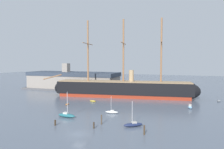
# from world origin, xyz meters

# --- Properties ---
(ground_plane) EXTENTS (400.00, 400.00, 0.00)m
(ground_plane) POSITION_xyz_m (0.00, 0.00, 0.00)
(ground_plane) COLOR slate
(tall_ship) EXTENTS (67.67, 18.47, 32.70)m
(tall_ship) POSITION_xyz_m (-5.71, 48.38, 3.56)
(tall_ship) COLOR maroon
(tall_ship) RESTS_ON ground
(sailboat_foreground_left) EXTENTS (5.49, 1.99, 7.02)m
(sailboat_foreground_left) POSITION_xyz_m (-9.91, 10.96, 0.59)
(sailboat_foreground_left) COLOR #236670
(sailboat_foreground_left) RESTS_ON ground
(sailboat_foreground_right) EXTENTS (4.62, 3.90, 6.11)m
(sailboat_foreground_right) POSITION_xyz_m (9.39, 9.18, 0.51)
(sailboat_foreground_right) COLOR #1E284C
(sailboat_foreground_right) RESTS_ON ground
(sailboat_near_centre) EXTENTS (3.99, 1.66, 5.04)m
(sailboat_near_centre) POSITION_xyz_m (0.04, 19.61, 0.42)
(sailboat_near_centre) COLOR silver
(sailboat_near_centre) RESTS_ON ground
(dinghy_mid_left) EXTENTS (1.04, 2.03, 0.46)m
(dinghy_mid_left) POSITION_xyz_m (-18.92, 25.53, 0.23)
(dinghy_mid_left) COLOR orange
(dinghy_mid_left) RESTS_ON ground
(dinghy_alongside_bow) EXTENTS (2.42, 1.09, 0.57)m
(dinghy_alongside_bow) POSITION_xyz_m (-13.07, 33.88, 0.29)
(dinghy_alongside_bow) COLOR gold
(dinghy_alongside_bow) RESTS_ON ground
(motorboat_alongside_stern) EXTENTS (1.62, 3.17, 1.27)m
(motorboat_alongside_stern) POSITION_xyz_m (21.40, 35.06, 0.45)
(motorboat_alongside_stern) COLOR #7FB2D6
(motorboat_alongside_stern) RESTS_ON ground
(sailboat_far_left) EXTENTS (5.50, 3.64, 6.92)m
(sailboat_far_left) POSITION_xyz_m (-27.58, 52.75, 0.58)
(sailboat_far_left) COLOR gold
(sailboat_far_left) RESTS_ON ground
(dinghy_far_right) EXTENTS (1.67, 2.78, 0.61)m
(dinghy_far_right) POSITION_xyz_m (31.30, 51.20, 0.31)
(dinghy_far_right) COLOR gray
(dinghy_far_right) RESTS_ON ground
(motorboat_distant_centre) EXTENTS (5.10, 3.60, 1.98)m
(motorboat_distant_centre) POSITION_xyz_m (0.55, 64.95, 0.70)
(motorboat_distant_centre) COLOR silver
(motorboat_distant_centre) RESTS_ON ground
(mooring_piling_nearest) EXTENTS (0.36, 0.36, 1.45)m
(mooring_piling_nearest) POSITION_xyz_m (1.34, 4.63, 0.73)
(mooring_piling_nearest) COLOR #382B1E
(mooring_piling_nearest) RESTS_ON ground
(mooring_piling_left_pair) EXTENTS (0.42, 0.42, 1.32)m
(mooring_piling_left_pair) POSITION_xyz_m (-8.34, 3.49, 0.66)
(mooring_piling_left_pair) COLOR #382B1E
(mooring_piling_left_pair) RESTS_ON ground
(mooring_piling_right_pair) EXTENTS (0.30, 0.30, 2.36)m
(mooring_piling_right_pair) POSITION_xyz_m (1.69, 8.25, 1.18)
(mooring_piling_right_pair) COLOR #4C3D2D
(mooring_piling_right_pair) RESTS_ON ground
(mooring_piling_midwater) EXTENTS (0.35, 0.35, 2.03)m
(mooring_piling_midwater) POSITION_xyz_m (13.09, 4.48, 1.02)
(mooring_piling_midwater) COLOR #423323
(mooring_piling_midwater) RESTS_ON ground
(dockside_warehouse_left) EXTENTS (53.29, 18.00, 13.95)m
(dockside_warehouse_left) POSITION_xyz_m (-38.43, 61.94, 4.63)
(dockside_warehouse_left) COLOR #565659
(dockside_warehouse_left) RESTS_ON ground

